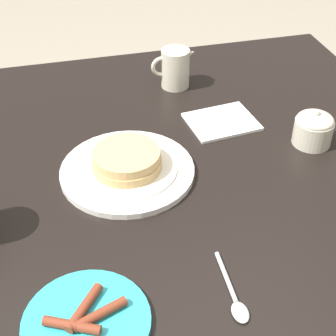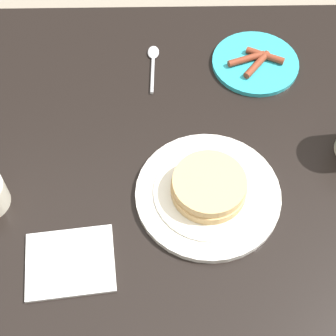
% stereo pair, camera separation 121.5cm
% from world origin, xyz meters
% --- Properties ---
extents(ground_plane, '(8.00, 8.00, 0.00)m').
position_xyz_m(ground_plane, '(0.00, 0.00, 0.00)').
color(ground_plane, gray).
extents(dining_table, '(1.19, 0.99, 0.77)m').
position_xyz_m(dining_table, '(0.00, 0.00, 0.64)').
color(dining_table, black).
rests_on(dining_table, ground_plane).
extents(pancake_plate, '(0.25, 0.25, 0.05)m').
position_xyz_m(pancake_plate, '(0.03, 0.00, 0.79)').
color(pancake_plate, white).
rests_on(pancake_plate, dining_table).
extents(side_plate_bacon, '(0.18, 0.18, 0.02)m').
position_xyz_m(side_plate_bacon, '(0.14, 0.31, 0.78)').
color(side_plate_bacon, '#2DADBC').
rests_on(side_plate_bacon, dining_table).
extents(napkin, '(0.15, 0.13, 0.01)m').
position_xyz_m(napkin, '(-0.20, -0.12, 0.77)').
color(napkin, white).
rests_on(napkin, dining_table).
extents(spoon, '(0.02, 0.13, 0.01)m').
position_xyz_m(spoon, '(-0.07, 0.32, 0.77)').
color(spoon, silver).
rests_on(spoon, dining_table).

